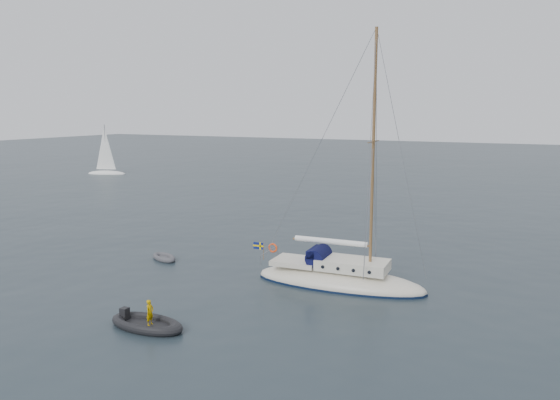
% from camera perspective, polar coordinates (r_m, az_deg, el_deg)
% --- Properties ---
extents(ground, '(300.00, 300.00, 0.00)m').
position_cam_1_polar(ground, '(32.20, 1.29, -8.70)').
color(ground, black).
rests_on(ground, ground).
extents(sailboat, '(10.50, 3.14, 14.96)m').
position_cam_1_polar(sailboat, '(31.72, 6.25, -6.90)').
color(sailboat, silver).
rests_on(sailboat, ground).
extents(dinghy, '(2.44, 1.10, 0.35)m').
position_cam_1_polar(dinghy, '(37.85, -12.02, -5.89)').
color(dinghy, '#4E4E53').
rests_on(dinghy, ground).
extents(rib, '(3.92, 1.78, 1.41)m').
position_cam_1_polar(rib, '(26.65, -13.77, -12.40)').
color(rib, black).
rests_on(rib, ground).
extents(distant_yacht_a, '(6.21, 3.31, 8.22)m').
position_cam_1_polar(distant_yacht_a, '(89.94, -17.78, 4.82)').
color(distant_yacht_a, white).
rests_on(distant_yacht_a, ground).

